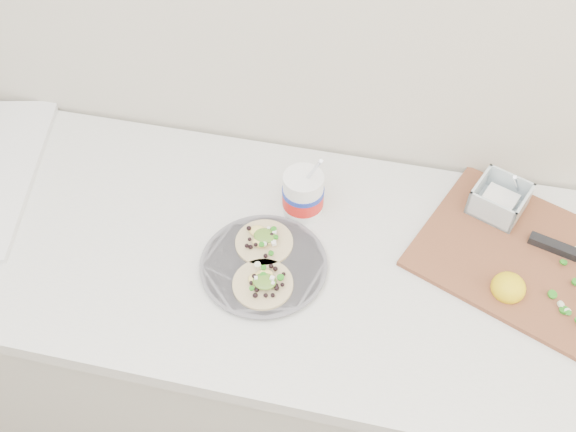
# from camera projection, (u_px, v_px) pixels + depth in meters

# --- Properties ---
(counter) EXTENTS (2.44, 0.66, 0.90)m
(counter) POSITION_uv_depth(u_px,v_px,m) (240.00, 340.00, 1.74)
(counter) COLOR beige
(counter) RESTS_ON ground
(taco_plate) EXTENTS (0.27, 0.27, 0.04)m
(taco_plate) POSITION_uv_depth(u_px,v_px,m) (264.00, 263.00, 1.33)
(taco_plate) COLOR slate
(taco_plate) RESTS_ON counter
(tub) EXTENTS (0.09, 0.09, 0.21)m
(tub) POSITION_uv_depth(u_px,v_px,m) (304.00, 191.00, 1.40)
(tub) COLOR white
(tub) RESTS_ON counter
(cutboard) EXTENTS (0.59, 0.51, 0.08)m
(cutboard) POSITION_uv_depth(u_px,v_px,m) (540.00, 255.00, 1.35)
(cutboard) COLOR brown
(cutboard) RESTS_ON counter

